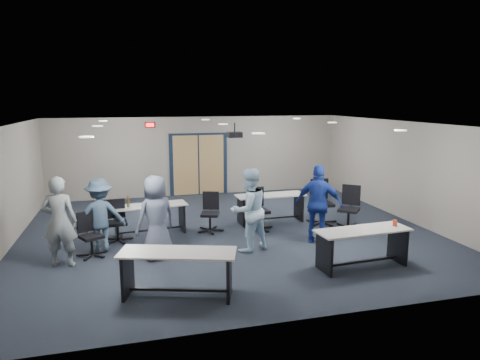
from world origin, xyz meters
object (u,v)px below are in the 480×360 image
object	(u,v)px
chair_back_d	(322,202)
chair_loose_left	(91,235)
chair_loose_right	(349,208)
person_navy	(319,204)
person_back	(100,215)
person_gray	(60,222)
person_plaid	(156,217)
person_lightblue	(249,210)
chair_back_a	(117,221)
table_back_left	(149,214)
chair_back_b	(210,212)
table_front_right	(363,241)
table_front_left	(178,266)
chair_back_c	(259,209)
table_back_right	(270,203)

from	to	relation	value
chair_back_d	chair_loose_left	xyz separation A→B (m)	(-5.78, -0.99, -0.12)
chair_loose_right	person_navy	world-z (taller)	person_navy
chair_loose_left	person_back	bearing A→B (deg)	29.10
person_gray	person_plaid	world-z (taller)	person_gray
chair_loose_left	person_lightblue	world-z (taller)	person_lightblue
chair_back_d	chair_back_a	bearing A→B (deg)	-176.05
chair_loose_left	chair_loose_right	world-z (taller)	chair_loose_right
table_back_left	chair_back_a	size ratio (longest dim) A/B	1.92
chair_back_b	person_navy	xyz separation A→B (m)	(2.26, -1.46, 0.42)
person_back	person_plaid	bearing A→B (deg)	145.10
table_back_left	chair_loose_right	distance (m)	5.03
person_lightblue	table_front_right	bearing A→B (deg)	121.71
chair_back_b	person_navy	size ratio (longest dim) A/B	0.54
table_front_left	person_lightblue	world-z (taller)	person_lightblue
table_front_right	person_gray	distance (m)	6.00
table_back_left	person_lightblue	world-z (taller)	person_lightblue
table_front_right	person_navy	distance (m)	1.64
person_back	chair_loose_right	bearing A→B (deg)	178.58
chair_back_a	person_navy	bearing A→B (deg)	-20.75
table_front_left	person_lightblue	size ratio (longest dim) A/B	1.12
chair_back_c	chair_loose_right	size ratio (longest dim) A/B	0.96
table_front_right	person_back	bearing A→B (deg)	152.05
person_gray	person_back	distance (m)	1.00
table_front_left	table_back_right	bearing A→B (deg)	70.00
chair_loose_left	person_gray	distance (m)	0.80
chair_back_b	person_gray	world-z (taller)	person_gray
chair_back_d	person_back	bearing A→B (deg)	-170.24
table_front_right	chair_back_b	world-z (taller)	chair_back_b
chair_loose_right	person_gray	xyz separation A→B (m)	(-6.76, -0.77, 0.36)
chair_back_d	person_navy	distance (m)	1.61
table_back_right	person_gray	distance (m)	5.38
person_plaid	person_navy	bearing A→B (deg)	155.04
table_front_left	chair_loose_right	world-z (taller)	chair_loose_right
person_navy	person_back	bearing A→B (deg)	22.44
table_back_right	chair_loose_left	size ratio (longest dim) A/B	1.99
table_front_right	chair_back_a	world-z (taller)	chair_back_a
chair_back_a	person_navy	size ratio (longest dim) A/B	0.53
person_plaid	chair_back_d	bearing A→B (deg)	172.11
table_front_left	chair_back_c	bearing A→B (deg)	70.65
person_gray	person_plaid	xyz separation A→B (m)	(1.87, -0.05, -0.03)
table_back_left	table_front_right	bearing A→B (deg)	-45.79
person_back	chair_loose_left	bearing A→B (deg)	55.90
chair_back_a	person_back	bearing A→B (deg)	-124.68
table_back_left	chair_back_b	bearing A→B (deg)	-13.88
person_back	person_navy	bearing A→B (deg)	169.65
table_back_left	chair_loose_right	world-z (taller)	chair_loose_right
chair_back_c	person_lightblue	size ratio (longest dim) A/B	0.58
table_front_right	chair_back_c	size ratio (longest dim) A/B	1.82
chair_loose_left	person_plaid	bearing A→B (deg)	-47.17
person_lightblue	person_back	bearing A→B (deg)	-34.44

